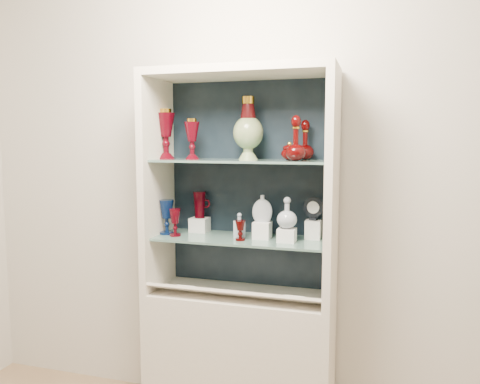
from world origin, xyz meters
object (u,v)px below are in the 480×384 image
(ruby_pitcher, at_px, (200,205))
(ruby_goblet_small, at_px, (240,231))
(cobalt_goblet, at_px, (167,217))
(ruby_goblet_tall, at_px, (175,222))
(clear_round_decanter, at_px, (287,214))
(lidded_bowl, at_px, (289,151))
(pedestal_lamp_left, at_px, (166,134))
(ruby_decanter_a, at_px, (296,135))
(flat_flask, at_px, (262,208))
(pedestal_lamp_right, at_px, (192,139))
(ruby_decanter_b, at_px, (305,139))
(clear_square_bottle, at_px, (239,225))
(cameo_medallion, at_px, (313,208))
(enamel_urn, at_px, (248,128))

(ruby_pitcher, bearing_deg, ruby_goblet_small, -35.76)
(cobalt_goblet, xyz_separation_m, ruby_goblet_tall, (0.07, -0.04, -0.02))
(clear_round_decanter, bearing_deg, lidded_bowl, 88.68)
(pedestal_lamp_left, height_order, ruby_decanter_a, pedestal_lamp_left)
(flat_flask, bearing_deg, ruby_decanter_a, -35.34)
(pedestal_lamp_right, xyz_separation_m, ruby_goblet_tall, (-0.09, -0.05, -0.45))
(ruby_goblet_tall, height_order, ruby_pitcher, ruby_pitcher)
(ruby_decanter_b, height_order, clear_square_bottle, ruby_decanter_b)
(pedestal_lamp_right, height_order, clear_square_bottle, pedestal_lamp_right)
(lidded_bowl, xyz_separation_m, flat_flask, (-0.14, 0.00, -0.30))
(cobalt_goblet, relative_size, clear_round_decanter, 1.24)
(clear_round_decanter, bearing_deg, pedestal_lamp_left, 176.28)
(pedestal_lamp_left, height_order, ruby_goblet_small, pedestal_lamp_left)
(pedestal_lamp_left, bearing_deg, cobalt_goblet, -69.54)
(clear_round_decanter, bearing_deg, ruby_goblet_tall, -177.50)
(ruby_decanter_b, distance_m, cameo_medallion, 0.37)
(ruby_decanter_a, distance_m, flat_flask, 0.43)
(ruby_decanter_b, xyz_separation_m, ruby_goblet_small, (-0.31, -0.16, -0.48))
(ruby_decanter_b, height_order, cameo_medallion, ruby_decanter_b)
(ruby_goblet_small, distance_m, clear_square_bottle, 0.07)
(ruby_pitcher, height_order, flat_flask, flat_flask)
(ruby_decanter_a, relative_size, cobalt_goblet, 1.31)
(ruby_decanter_b, distance_m, clear_square_bottle, 0.58)
(enamel_urn, relative_size, clear_round_decanter, 2.13)
(pedestal_lamp_left, distance_m, cobalt_goblet, 0.46)
(ruby_decanter_b, bearing_deg, flat_flask, -157.40)
(pedestal_lamp_right, relative_size, cameo_medallion, 1.71)
(lidded_bowl, height_order, ruby_pitcher, lidded_bowl)
(lidded_bowl, distance_m, ruby_goblet_small, 0.49)
(ruby_pitcher, bearing_deg, lidded_bowl, -15.69)
(flat_flask, bearing_deg, cobalt_goblet, 172.45)
(pedestal_lamp_right, bearing_deg, clear_round_decanter, -2.46)
(flat_flask, relative_size, clear_round_decanter, 0.96)
(enamel_urn, height_order, ruby_pitcher, enamel_urn)
(pedestal_lamp_left, relative_size, clear_round_decanter, 1.77)
(enamel_urn, height_order, lidded_bowl, enamel_urn)
(pedestal_lamp_left, relative_size, ruby_pitcher, 1.81)
(clear_square_bottle, bearing_deg, enamel_urn, 48.55)
(pedestal_lamp_right, bearing_deg, flat_flask, 2.88)
(clear_round_decanter, distance_m, cameo_medallion, 0.16)
(cobalt_goblet, distance_m, cameo_medallion, 0.81)
(enamel_urn, relative_size, lidded_bowl, 3.42)
(cobalt_goblet, xyz_separation_m, ruby_pitcher, (0.15, 0.12, 0.06))
(ruby_decanter_b, xyz_separation_m, ruby_goblet_tall, (-0.68, -0.16, -0.46))
(pedestal_lamp_right, relative_size, ruby_decanter_b, 0.99)
(enamel_urn, distance_m, cameo_medallion, 0.55)
(ruby_goblet_tall, bearing_deg, clear_round_decanter, 2.50)
(lidded_bowl, xyz_separation_m, cobalt_goblet, (-0.68, -0.03, -0.37))
(ruby_goblet_tall, relative_size, ruby_goblet_small, 1.43)
(cobalt_goblet, bearing_deg, lidded_bowl, 2.67)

